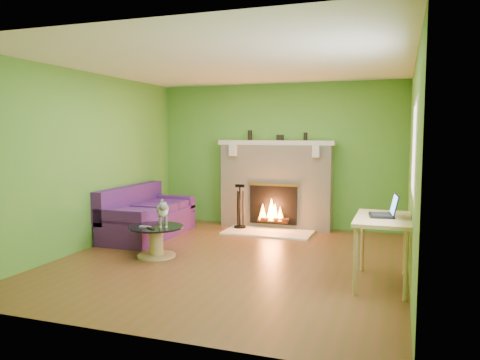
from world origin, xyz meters
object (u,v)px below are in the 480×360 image
at_px(desk, 383,225).
at_px(coffee_table, 156,239).
at_px(cat, 163,212).
at_px(sofa, 146,217).

bearing_deg(desk, coffee_table, 175.49).
bearing_deg(cat, coffee_table, -178.08).
xyz_separation_m(sofa, coffee_table, (0.81, -1.10, -0.07)).
relative_size(desk, cat, 1.74).
xyz_separation_m(coffee_table, cat, (0.08, 0.05, 0.37)).
bearing_deg(coffee_table, sofa, 126.20).
height_order(sofa, cat, sofa).
relative_size(coffee_table, cat, 1.26).
height_order(desk, cat, cat).
relative_size(sofa, cat, 3.07).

